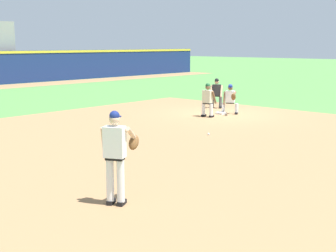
{
  "coord_description": "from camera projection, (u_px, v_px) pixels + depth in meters",
  "views": [
    {
      "loc": [
        -16.95,
        -12.26,
        3.1
      ],
      "look_at": [
        -7.84,
        -3.94,
        0.93
      ],
      "focal_mm": 50.0,
      "sensor_mm": 36.0,
      "label": 1
    }
  ],
  "objects": [
    {
      "name": "ground_plane",
      "position": [
        221.0,
        114.0,
        21.0
      ],
      "size": [
        160.0,
        160.0,
        0.0
      ],
      "primitive_type": "plane",
      "color": "#518942"
    },
    {
      "name": "infield_dirt_patch",
      "position": [
        189.0,
        142.0,
        15.06
      ],
      "size": [
        18.0,
        18.0,
        0.01
      ],
      "primitive_type": "cube",
      "color": "#9E754C",
      "rests_on": "ground"
    },
    {
      "name": "first_base_bag",
      "position": [
        221.0,
        113.0,
        21.0
      ],
      "size": [
        0.38,
        0.38,
        0.09
      ],
      "primitive_type": "cube",
      "color": "white",
      "rests_on": "ground"
    },
    {
      "name": "baseball",
      "position": [
        209.0,
        134.0,
        16.14
      ],
      "size": [
        0.07,
        0.07,
        0.07
      ],
      "primitive_type": "sphere",
      "color": "white",
      "rests_on": "ground"
    },
    {
      "name": "pitcher",
      "position": [
        116.0,
        152.0,
        8.97
      ],
      "size": [
        0.83,
        0.59,
        1.86
      ],
      "color": "black",
      "rests_on": "ground"
    },
    {
      "name": "first_baseman",
      "position": [
        230.0,
        98.0,
        20.87
      ],
      "size": [
        0.84,
        0.99,
        1.34
      ],
      "color": "black",
      "rests_on": "ground"
    },
    {
      "name": "baserunner",
      "position": [
        208.0,
        99.0,
        20.03
      ],
      "size": [
        0.46,
        0.61,
        1.46
      ],
      "color": "black",
      "rests_on": "ground"
    },
    {
      "name": "umpire",
      "position": [
        217.0,
        92.0,
        22.85
      ],
      "size": [
        0.62,
        0.67,
        1.46
      ],
      "color": "black",
      "rests_on": "ground"
    }
  ]
}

